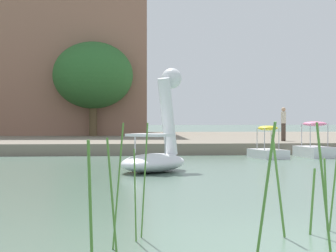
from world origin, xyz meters
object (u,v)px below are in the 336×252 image
object	(u,v)px
pedal_boat_pink	(315,147)
person_on_path	(283,123)
tree_broadleaf_behind_dock	(93,76)
pedal_boat_yellow	(268,149)
swan_boat	(157,147)

from	to	relation	value
pedal_boat_pink	person_on_path	size ratio (longest dim) A/B	1.25
person_on_path	pedal_boat_pink	bearing A→B (deg)	-89.62
person_on_path	tree_broadleaf_behind_dock	bearing A→B (deg)	134.79
person_on_path	pedal_boat_yellow	bearing A→B (deg)	-114.27
swan_boat	pedal_boat_pink	xyz separation A→B (m)	(7.14, 5.91, -0.33)
swan_boat	tree_broadleaf_behind_dock	bearing A→B (deg)	98.45
swan_boat	pedal_boat_pink	bearing A→B (deg)	39.63
pedal_boat_yellow	pedal_boat_pink	distance (m)	2.21
swan_boat	pedal_boat_yellow	xyz separation A→B (m)	(4.97, 5.46, -0.40)
swan_boat	tree_broadleaf_behind_dock	xyz separation A→B (m)	(-3.03, 20.41, 3.89)
swan_boat	pedal_boat_yellow	world-z (taller)	swan_boat
swan_boat	person_on_path	size ratio (longest dim) A/B	1.88
pedal_boat_yellow	pedal_boat_pink	size ratio (longest dim) A/B	0.92
pedal_boat_yellow	tree_broadleaf_behind_dock	bearing A→B (deg)	118.17
pedal_boat_yellow	pedal_boat_pink	bearing A→B (deg)	11.66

